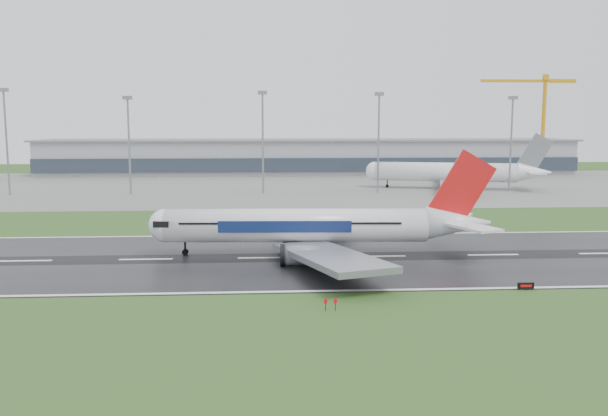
{
  "coord_description": "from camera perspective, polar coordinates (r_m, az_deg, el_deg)",
  "views": [
    {
      "loc": [
        -19.45,
        -104.0,
        22.79
      ],
      "look_at": [
        -12.44,
        12.0,
        7.0
      ],
      "focal_mm": 36.62,
      "sensor_mm": 36.0,
      "label": 1
    }
  ],
  "objects": [
    {
      "name": "floodmast_4",
      "position": [
        219.95,
        18.49,
        5.42
      ],
      "size": [
        0.64,
        0.64,
        30.83
      ],
      "primitive_type": "cylinder",
      "color": "gray",
      "rests_on": "ground"
    },
    {
      "name": "floodmast_1",
      "position": [
        208.9,
        -15.78,
        5.38
      ],
      "size": [
        0.64,
        0.64,
        30.52
      ],
      "primitive_type": "cylinder",
      "color": "gray",
      "rests_on": "ground"
    },
    {
      "name": "runway",
      "position": [
        108.22,
        7.0,
        -4.45
      ],
      "size": [
        400.0,
        45.0,
        0.1
      ],
      "primitive_type": "cube",
      "color": "black",
      "rests_on": "ground"
    },
    {
      "name": "floodmast_3",
      "position": [
        207.44,
        6.86,
        5.8
      ],
      "size": [
        0.64,
        0.64,
        31.94
      ],
      "primitive_type": "cylinder",
      "color": "gray",
      "rests_on": "ground"
    },
    {
      "name": "parked_airliner",
      "position": [
        224.35,
        13.53,
        4.14
      ],
      "size": [
        77.78,
        74.63,
        18.9
      ],
      "primitive_type": null,
      "rotation": [
        0.0,
        0.0,
        -0.26
      ],
      "color": "white",
      "rests_on": "apron"
    },
    {
      "name": "tower_crane",
      "position": [
        333.88,
        21.15,
        7.33
      ],
      "size": [
        47.69,
        3.4,
        46.82
      ],
      "primitive_type": null,
      "rotation": [
        0.0,
        0.0,
        -0.02
      ],
      "color": "orange",
      "rests_on": "ground"
    },
    {
      "name": "floodmast_2",
      "position": [
        204.11,
        -3.81,
        5.85
      ],
      "size": [
        0.64,
        0.64,
        32.26
      ],
      "primitive_type": "cylinder",
      "color": "gray",
      "rests_on": "ground"
    },
    {
      "name": "runway_sign",
      "position": [
        91.66,
        19.72,
        -6.79
      ],
      "size": [
        2.3,
        0.73,
        1.04
      ],
      "primitive_type": null,
      "rotation": [
        0.0,
        0.0,
        -0.21
      ],
      "color": "black",
      "rests_on": "ground"
    },
    {
      "name": "floodmast_0",
      "position": [
        220.28,
        -25.67,
        5.33
      ],
      "size": [
        0.64,
        0.64,
        32.88
      ],
      "primitive_type": "cylinder",
      "color": "gray",
      "rests_on": "ground"
    },
    {
      "name": "ground",
      "position": [
        108.23,
        7.0,
        -4.48
      ],
      "size": [
        520.0,
        520.0,
        0.0
      ],
      "primitive_type": "plane",
      "color": "#284B1B",
      "rests_on": "ground"
    },
    {
      "name": "apron",
      "position": [
        230.95,
        1.39,
        2.08
      ],
      "size": [
        400.0,
        130.0,
        0.08
      ],
      "primitive_type": "cube",
      "color": "slate",
      "rests_on": "ground"
    },
    {
      "name": "main_airliner",
      "position": [
        107.36,
        1.52,
        0.29
      ],
      "size": [
        62.09,
        59.39,
        17.56
      ],
      "primitive_type": null,
      "rotation": [
        0.0,
        0.0,
        -0.05
      ],
      "color": "white",
      "rests_on": "runway"
    },
    {
      "name": "terminal",
      "position": [
        290.06,
        0.4,
        4.72
      ],
      "size": [
        240.0,
        36.0,
        15.0
      ],
      "primitive_type": "cube",
      "color": "gray",
      "rests_on": "ground"
    }
  ]
}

